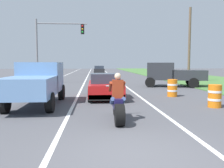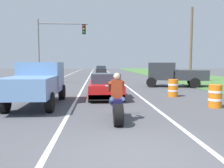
# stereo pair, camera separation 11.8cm
# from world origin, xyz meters

# --- Properties ---
(ground_plane) EXTENTS (160.00, 160.00, 0.00)m
(ground_plane) POSITION_xyz_m (0.00, 0.00, 0.00)
(ground_plane) COLOR #4C4C51
(lane_stripe_left_solid) EXTENTS (0.14, 120.00, 0.01)m
(lane_stripe_left_solid) POSITION_xyz_m (-5.40, 20.00, 0.00)
(lane_stripe_left_solid) COLOR white
(lane_stripe_left_solid) RESTS_ON ground
(lane_stripe_right_solid) EXTENTS (0.14, 120.00, 0.01)m
(lane_stripe_right_solid) POSITION_xyz_m (1.80, 20.00, 0.00)
(lane_stripe_right_solid) COLOR white
(lane_stripe_right_solid) RESTS_ON ground
(lane_stripe_centre_dashed) EXTENTS (0.14, 120.00, 0.01)m
(lane_stripe_centre_dashed) POSITION_xyz_m (-1.80, 20.00, 0.00)
(lane_stripe_centre_dashed) COLOR white
(lane_stripe_centre_dashed) RESTS_ON ground
(grass_verge_right) EXTENTS (10.00, 120.00, 0.06)m
(grass_verge_right) POSITION_xyz_m (11.92, 20.00, 0.03)
(grass_verge_right) COLOR #477538
(grass_verge_right) RESTS_ON ground
(motorcycle_with_rider) EXTENTS (0.70, 2.21, 1.62)m
(motorcycle_with_rider) POSITION_xyz_m (-0.06, 2.98, 0.59)
(motorcycle_with_rider) COLOR black
(motorcycle_with_rider) RESTS_ON ground
(sports_car_red) EXTENTS (1.84, 4.30, 1.37)m
(sports_car_red) POSITION_xyz_m (-0.23, 8.53, 0.63)
(sports_car_red) COLOR red
(sports_car_red) RESTS_ON ground
(pickup_truck_left_lane_light_blue) EXTENTS (2.02, 4.80, 1.98)m
(pickup_truck_left_lane_light_blue) POSITION_xyz_m (-3.44, 6.23, 1.11)
(pickup_truck_left_lane_light_blue) COLOR #6B93C6
(pickup_truck_left_lane_light_blue) RESTS_ON ground
(pickup_truck_right_shoulder_dark_grey) EXTENTS (5.14, 3.14, 1.98)m
(pickup_truck_right_shoulder_dark_grey) POSITION_xyz_m (5.56, 14.41, 1.11)
(pickup_truck_right_shoulder_dark_grey) COLOR #2D3035
(pickup_truck_right_shoulder_dark_grey) RESTS_ON ground
(traffic_light_mast_near) EXTENTS (4.73, 0.34, 6.00)m
(traffic_light_mast_near) POSITION_xyz_m (-4.66, 17.98, 4.01)
(traffic_light_mast_near) COLOR gray
(traffic_light_mast_near) RESTS_ON ground
(utility_pole_roadside) EXTENTS (0.24, 0.24, 7.44)m
(utility_pole_roadside) POSITION_xyz_m (8.68, 18.62, 3.72)
(utility_pole_roadside) COLOR brown
(utility_pole_roadside) RESTS_ON ground
(construction_barrel_nearest) EXTENTS (0.58, 0.58, 1.00)m
(construction_barrel_nearest) POSITION_xyz_m (4.44, 5.20, 0.50)
(construction_barrel_nearest) COLOR orange
(construction_barrel_nearest) RESTS_ON ground
(construction_barrel_mid) EXTENTS (0.58, 0.58, 1.00)m
(construction_barrel_mid) POSITION_xyz_m (3.70, 8.68, 0.50)
(construction_barrel_mid) COLOR orange
(construction_barrel_mid) RESTS_ON ground
(distant_car_far_ahead) EXTENTS (1.80, 4.00, 1.50)m
(distant_car_far_ahead) POSITION_xyz_m (0.02, 36.29, 0.77)
(distant_car_far_ahead) COLOR #262628
(distant_car_far_ahead) RESTS_ON ground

